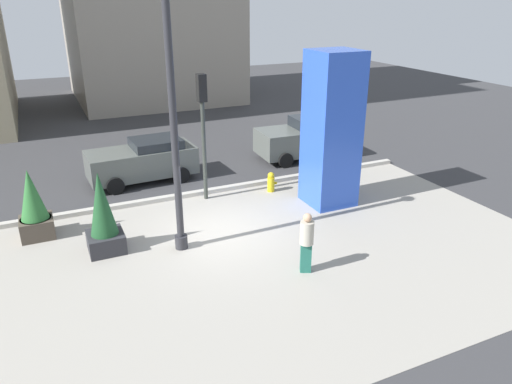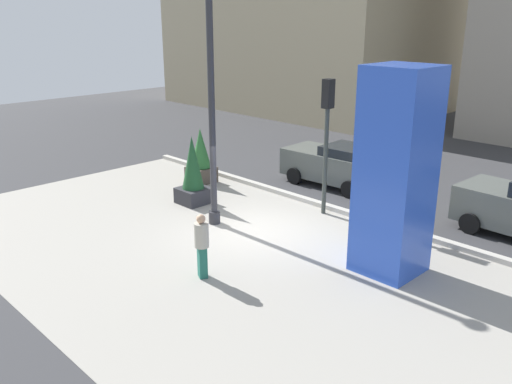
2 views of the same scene
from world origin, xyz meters
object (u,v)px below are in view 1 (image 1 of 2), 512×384
at_px(art_pillar_blue, 332,130).
at_px(car_curb_east, 143,160).
at_px(pedestrian_crossing, 307,240).
at_px(lamp_post, 174,133).
at_px(potted_plant_near_right, 103,217).
at_px(traffic_light_corner, 203,117).
at_px(car_curb_west, 303,138).
at_px(potted_plant_near_left, 33,207).
at_px(fire_hydrant, 271,182).

xyz_separation_m(art_pillar_blue, car_curb_east, (-5.34, 4.79, -1.75)).
bearing_deg(art_pillar_blue, pedestrian_crossing, -129.41).
distance_m(lamp_post, car_curb_east, 6.42).
height_order(potted_plant_near_right, pedestrian_crossing, potted_plant_near_right).
xyz_separation_m(car_curb_east, pedestrian_crossing, (2.33, -8.45, 0.09)).
relative_size(traffic_light_corner, car_curb_west, 1.12).
height_order(art_pillar_blue, car_curb_west, art_pillar_blue).
xyz_separation_m(lamp_post, car_curb_west, (7.28, 5.81, -2.52)).
bearing_deg(traffic_light_corner, lamp_post, -120.19).
xyz_separation_m(potted_plant_near_left, traffic_light_corner, (5.53, 0.67, 1.98)).
distance_m(art_pillar_blue, pedestrian_crossing, 5.02).
distance_m(art_pillar_blue, fire_hydrant, 3.11).
xyz_separation_m(potted_plant_near_right, traffic_light_corner, (3.80, 2.42, 1.90)).
distance_m(fire_hydrant, car_curb_east, 5.05).
distance_m(lamp_post, car_curb_west, 9.65).
bearing_deg(potted_plant_near_left, car_curb_east, 40.59).
relative_size(fire_hydrant, car_curb_east, 0.18).
distance_m(potted_plant_near_right, potted_plant_near_left, 2.46).
xyz_separation_m(lamp_post, potted_plant_near_left, (-3.70, 2.48, -2.44)).
height_order(lamp_post, car_curb_east, lamp_post).
bearing_deg(potted_plant_near_left, art_pillar_blue, -8.50).
distance_m(fire_hydrant, car_curb_west, 4.32).
distance_m(potted_plant_near_right, fire_hydrant, 6.57).
bearing_deg(fire_hydrant, lamp_post, -146.64).
bearing_deg(lamp_post, art_pillar_blue, 10.97).
relative_size(lamp_post, art_pillar_blue, 1.36).
bearing_deg(car_curb_west, fire_hydrant, -135.18).
xyz_separation_m(traffic_light_corner, car_curb_east, (-1.57, 2.72, -2.12)).
relative_size(potted_plant_near_right, car_curb_west, 0.61).
bearing_deg(pedestrian_crossing, lamp_post, 135.09).
height_order(potted_plant_near_left, car_curb_east, potted_plant_near_left).
relative_size(traffic_light_corner, car_curb_east, 1.06).
relative_size(art_pillar_blue, potted_plant_near_left, 2.42).
height_order(fire_hydrant, pedestrian_crossing, pedestrian_crossing).
relative_size(lamp_post, fire_hydrant, 9.33).
bearing_deg(traffic_light_corner, car_curb_east, 119.95).
xyz_separation_m(potted_plant_near_left, pedestrian_crossing, (6.29, -5.06, -0.05)).
distance_m(fire_hydrant, traffic_light_corner, 3.55).
height_order(car_curb_east, car_curb_west, car_curb_west).
bearing_deg(traffic_light_corner, potted_plant_near_left, -173.06).
height_order(potted_plant_near_right, potted_plant_near_left, potted_plant_near_right).
bearing_deg(car_curb_east, car_curb_west, -0.51).
bearing_deg(lamp_post, car_curb_east, 87.44).
bearing_deg(lamp_post, potted_plant_near_right, 159.69).
height_order(potted_plant_near_left, pedestrian_crossing, potted_plant_near_left).
xyz_separation_m(potted_plant_near_right, pedestrian_crossing, (4.56, -3.31, -0.12)).
xyz_separation_m(potted_plant_near_right, car_curb_west, (9.25, 5.08, -0.16)).
bearing_deg(pedestrian_crossing, car_curb_west, 60.81).
bearing_deg(car_curb_east, pedestrian_crossing, -74.62).
bearing_deg(lamp_post, potted_plant_near_left, 146.23).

